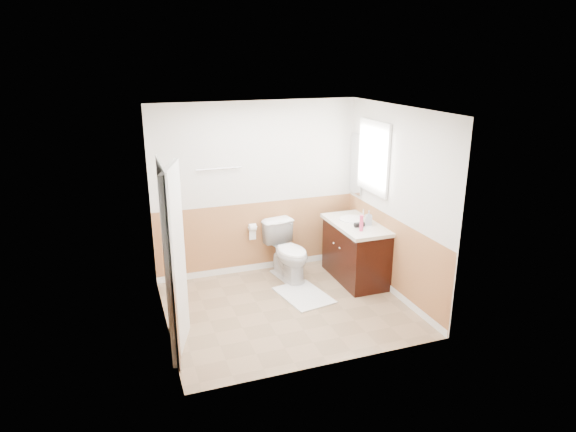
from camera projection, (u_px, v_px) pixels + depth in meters
name	position (u px, v px, depth m)	size (l,w,h in m)	color
floor	(287.00, 308.00, 6.38)	(3.00, 3.00, 0.00)	#8C7051
ceiling	(287.00, 110.00, 5.61)	(3.00, 3.00, 0.00)	white
wall_back	(257.00, 189.00, 7.16)	(3.00, 3.00, 0.00)	silver
wall_front	(332.00, 253.00, 4.83)	(3.00, 3.00, 0.00)	silver
wall_left	(160.00, 229.00, 5.52)	(3.00, 3.00, 0.00)	silver
wall_right	(396.00, 203.00, 6.48)	(3.00, 3.00, 0.00)	silver
wainscot_back	(258.00, 238.00, 7.38)	(3.00, 3.00, 0.00)	#BD794B
wainscot_front	(329.00, 321.00, 5.08)	(3.00, 3.00, 0.00)	#BD794B
wainscot_left	(166.00, 290.00, 5.75)	(2.60, 2.60, 0.00)	#BD794B
wainscot_right	(391.00, 257.00, 6.71)	(2.60, 2.60, 0.00)	#BD794B
toilet	(288.00, 251.00, 7.12)	(0.46, 0.80, 0.82)	white
bath_mat	(304.00, 295.00, 6.69)	(0.55, 0.80, 0.02)	white
vanity_cabinet	(356.00, 253.00, 7.10)	(0.55, 1.10, 0.80)	black
vanity_knob_left	(340.00, 248.00, 6.87)	(0.03, 0.03, 0.03)	silver
vanity_knob_right	(334.00, 243.00, 7.05)	(0.03, 0.03, 0.03)	silver
countertop	(356.00, 225.00, 6.96)	(0.60, 1.15, 0.05)	silver
sink_basin	(352.00, 219.00, 7.09)	(0.36, 0.36, 0.02)	white
faucet	(364.00, 214.00, 7.13)	(0.02, 0.02, 0.14)	silver
lotion_bottle	(361.00, 223.00, 6.61)	(0.05, 0.05, 0.22)	#E33A68
soap_dispenser	(369.00, 218.00, 6.87)	(0.09, 0.09, 0.20)	#8F96A1
hair_dryer_body	(359.00, 225.00, 6.78)	(0.07, 0.07, 0.14)	black
hair_dryer_handle	(355.00, 226.00, 6.84)	(0.03, 0.03, 0.07)	black
mirror_panel	(356.00, 164.00, 7.36)	(0.02, 0.35, 0.90)	silver
window_frame	(374.00, 157.00, 6.84)	(0.04, 0.80, 1.00)	white
window_glass	(375.00, 157.00, 6.85)	(0.01, 0.70, 0.90)	white
door	(176.00, 262.00, 5.22)	(0.05, 0.80, 2.04)	white
door_frame	(168.00, 262.00, 5.19)	(0.02, 0.92, 2.10)	white
door_knob	(178.00, 256.00, 5.56)	(0.06, 0.06, 0.06)	silver
towel_bar	(219.00, 169.00, 6.83)	(0.02, 0.02, 0.62)	silver
tp_holder_bar	(252.00, 227.00, 7.24)	(0.02, 0.02, 0.14)	silver
tp_roll	(252.00, 227.00, 7.24)	(0.11, 0.11, 0.10)	white
tp_sheet	(253.00, 234.00, 7.27)	(0.10, 0.01, 0.16)	white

